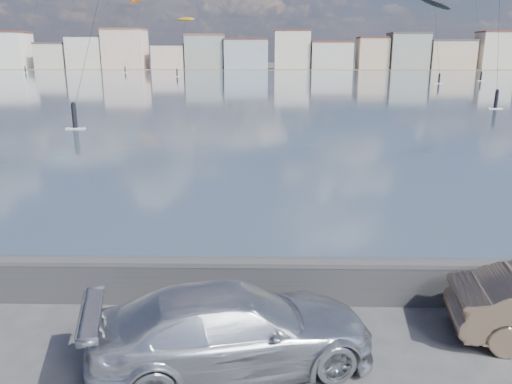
% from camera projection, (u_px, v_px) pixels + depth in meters
% --- Properties ---
extents(ground, '(700.00, 700.00, 0.00)m').
position_uv_depth(ground, '(193.00, 377.00, 8.56)').
color(ground, '#333335').
rests_on(ground, ground).
extents(bay_water, '(500.00, 177.00, 0.00)m').
position_uv_depth(bay_water, '(259.00, 83.00, 96.73)').
color(bay_water, '#32475C').
rests_on(bay_water, ground).
extents(far_shore_strip, '(500.00, 60.00, 0.00)m').
position_uv_depth(far_shore_strip, '(263.00, 68.00, 201.29)').
color(far_shore_strip, '#4C473D').
rests_on(far_shore_strip, ground).
extents(seawall, '(400.00, 0.36, 1.08)m').
position_uv_depth(seawall, '(210.00, 278.00, 11.00)').
color(seawall, '#28282B').
rests_on(seawall, ground).
extents(far_buildings, '(240.79, 13.26, 14.60)m').
position_uv_depth(far_buildings, '(266.00, 52.00, 186.17)').
color(far_buildings, '#B2B7C6').
rests_on(far_buildings, ground).
extents(car_silver, '(5.35, 3.22, 1.45)m').
position_uv_depth(car_silver, '(233.00, 329.00, 8.70)').
color(car_silver, silver).
rests_on(car_silver, ground).
extents(kitesurfer_1, '(8.01, 13.66, 24.45)m').
position_uv_depth(kitesurfer_1, '(141.00, 0.00, 154.29)').
color(kitesurfer_1, orange).
rests_on(kitesurfer_1, ground).
extents(kitesurfer_3, '(6.84, 13.82, 15.10)m').
position_uv_depth(kitesurfer_3, '(185.00, 20.00, 128.81)').
color(kitesurfer_3, '#BF8C19').
rests_on(kitesurfer_3, ground).
extents(kitesurfer_11, '(8.13, 16.88, 17.28)m').
position_uv_depth(kitesurfer_11, '(435.00, 5.00, 103.89)').
color(kitesurfer_11, black).
rests_on(kitesurfer_11, ground).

